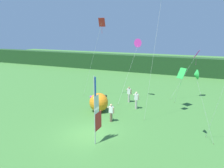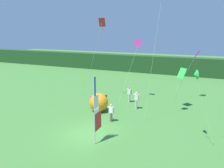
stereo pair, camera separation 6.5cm
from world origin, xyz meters
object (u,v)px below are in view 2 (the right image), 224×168
kite_red_diamond_5 (101,26)px  kite_green_diamond_4 (182,74)px  banner_flag (96,111)px  kite_magenta_diamond_3 (196,56)px  kite_magenta_delta_2 (139,43)px  person_far_left (136,100)px  inflatable_balloon (99,102)px  person_mid_field (111,112)px  kite_green_delta_0 (196,75)px  person_near_banner (129,94)px

kite_red_diamond_5 → kite_green_diamond_4: bearing=0.6°
banner_flag → kite_magenta_diamond_3: bearing=67.3°
banner_flag → kite_magenta_delta_2: bearing=91.9°
person_far_left → inflatable_balloon: bearing=-146.7°
person_mid_field → person_far_left: bearing=74.5°
kite_green_delta_0 → person_near_banner: bearing=137.0°
person_far_left → kite_red_diamond_5: (-4.73, 2.02, 7.05)m
person_far_left → kite_red_diamond_5: size_ratio=0.20×
person_mid_field → inflatable_balloon: bearing=139.1°
person_far_left → inflatable_balloon: size_ratio=0.98×
banner_flag → kite_magenta_delta_2: 11.62m
banner_flag → person_mid_field: (-0.48, 3.61, -1.44)m
kite_green_diamond_4 → kite_red_diamond_5: bearing=-179.4°
kite_magenta_delta_2 → kite_red_diamond_5: 4.43m
kite_magenta_delta_2 → inflatable_balloon: bearing=-111.2°
person_far_left → kite_green_diamond_4: bearing=28.6°
banner_flag → kite_red_diamond_5: 11.78m
inflatable_balloon → kite_magenta_diamond_3: (8.01, 7.75, 3.98)m
kite_red_diamond_5 → inflatable_balloon: bearing=-68.0°
kite_magenta_diamond_3 → kite_red_diamond_5: kite_red_diamond_5 is taller
person_mid_field → kite_red_diamond_5: 9.93m
kite_magenta_delta_2 → kite_green_diamond_4: 5.75m
inflatable_balloon → kite_green_diamond_4: bearing=30.8°
person_mid_field → kite_magenta_delta_2: 9.09m
person_far_left → kite_red_diamond_5: bearing=156.9°
kite_magenta_diamond_3 → kite_red_diamond_5: size_ratio=0.62×
person_far_left → kite_green_delta_0: kite_green_delta_0 is taller
person_mid_field → kite_red_diamond_5: (-3.68, 5.82, 7.15)m
person_near_banner → person_mid_field: size_ratio=1.09×
person_near_banner → person_mid_field: bearing=-87.3°
person_near_banner → person_far_left: (1.32, -1.68, 0.02)m
person_mid_field → kite_green_delta_0: 7.50m
kite_magenta_delta_2 → kite_magenta_diamond_3: 6.41m
kite_green_diamond_4 → kite_magenta_delta_2: bearing=163.9°
person_mid_field → kite_magenta_delta_2: bearing=89.1°
person_mid_field → kite_magenta_diamond_3: kite_magenta_diamond_3 is taller
person_near_banner → kite_magenta_delta_2: kite_magenta_delta_2 is taller
kite_green_diamond_4 → banner_flag: bearing=-115.0°
person_near_banner → kite_green_diamond_4: 5.77m
person_far_left → kite_green_delta_0: 7.94m
person_far_left → kite_green_diamond_4: 5.06m
kite_green_delta_0 → kite_magenta_delta_2: size_ratio=0.75×
banner_flag → kite_red_diamond_5: size_ratio=0.54×
inflatable_balloon → kite_magenta_delta_2: (2.15, 5.54, 5.33)m
person_far_left → inflatable_balloon: (-3.10, -2.03, -0.04)m
person_mid_field → kite_magenta_diamond_3: size_ratio=0.29×
person_mid_field → inflatable_balloon: (-2.04, 1.77, 0.07)m
kite_magenta_delta_2 → person_near_banner: bearing=-101.5°
kite_green_diamond_4 → kite_red_diamond_5: size_ratio=0.45×
inflatable_balloon → kite_red_diamond_5: bearing=112.0°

